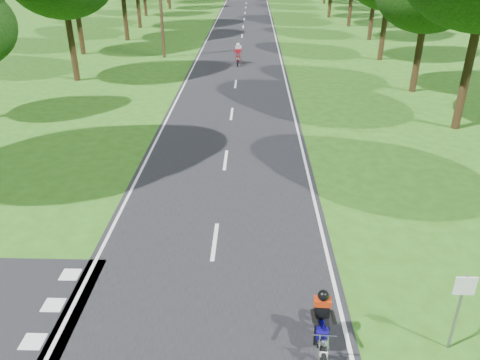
{
  "coord_description": "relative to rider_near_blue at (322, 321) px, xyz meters",
  "views": [
    {
      "loc": [
        1.08,
        -9.75,
        7.99
      ],
      "look_at": [
        0.71,
        4.0,
        1.1
      ],
      "focal_mm": 35.0,
      "sensor_mm": 36.0,
      "label": 1
    }
  ],
  "objects": [
    {
      "name": "ground",
      "position": [
        -2.65,
        2.02,
        -0.71
      ],
      "size": [
        160.0,
        160.0,
        0.0
      ],
      "primitive_type": "plane",
      "color": "#2C5313",
      "rests_on": "ground"
    },
    {
      "name": "rider_far_red",
      "position": [
        -2.66,
        27.72,
        0.07
      ],
      "size": [
        0.63,
        1.84,
        1.53
      ],
      "primitive_type": null,
      "rotation": [
        0.0,
        0.0,
        0.01
      ],
      "color": "#AC200D",
      "rests_on": "main_road"
    },
    {
      "name": "telegraph_pole",
      "position": [
        -8.65,
        30.02,
        3.36
      ],
      "size": [
        1.2,
        0.26,
        8.0
      ],
      "color": "#382616",
      "rests_on": "ground"
    },
    {
      "name": "rider_near_blue",
      "position": [
        0.0,
        0.0,
        0.0
      ],
      "size": [
        0.65,
        1.69,
        1.38
      ],
      "primitive_type": null,
      "rotation": [
        0.0,
        0.0,
        -0.06
      ],
      "color": "#100C86",
      "rests_on": "main_road"
    },
    {
      "name": "road_sign",
      "position": [
        2.85,
        0.01,
        0.63
      ],
      "size": [
        0.45,
        0.07,
        2.0
      ],
      "color": "slate",
      "rests_on": "ground"
    },
    {
      "name": "road_markings",
      "position": [
        -2.78,
        50.15,
        -0.69
      ],
      "size": [
        7.4,
        140.0,
        0.01
      ],
      "color": "silver",
      "rests_on": "main_road"
    },
    {
      "name": "main_road",
      "position": [
        -2.65,
        52.02,
        -0.7
      ],
      "size": [
        7.0,
        140.0,
        0.02
      ],
      "primitive_type": "cube",
      "color": "black",
      "rests_on": "ground"
    }
  ]
}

